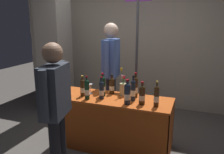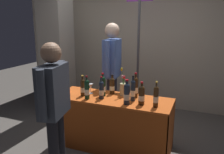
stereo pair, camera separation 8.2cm
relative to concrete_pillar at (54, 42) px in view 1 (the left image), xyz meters
name	(u,v)px [view 1 (the left image)]	position (x,y,z in m)	size (l,w,h in m)	color
ground_plane	(112,146)	(1.55, -0.92, -1.40)	(12.00, 12.00, 0.00)	#514C47
back_partition	(145,33)	(1.55, 1.01, 0.16)	(5.79, 0.12, 3.13)	#B2A893
concrete_pillar	(54,42)	(0.00, 0.00, 0.00)	(0.51, 0.51, 2.80)	gray
tasting_table	(112,114)	(1.55, -0.92, -0.89)	(1.67, 0.61, 0.75)	#B74C19
featured_wine_bottle	(127,93)	(1.83, -1.09, -0.51)	(0.08, 0.08, 0.33)	#192333
display_bottle_0	(103,86)	(1.40, -0.89, -0.50)	(0.08, 0.08, 0.34)	black
display_bottle_1	(87,89)	(1.25, -1.10, -0.51)	(0.07, 0.07, 0.33)	black
display_bottle_2	(156,96)	(2.19, -1.04, -0.51)	(0.07, 0.07, 0.33)	#38230F
display_bottle_3	(133,90)	(1.86, -0.93, -0.50)	(0.07, 0.07, 0.35)	#192333
display_bottle_4	(112,85)	(1.48, -0.74, -0.53)	(0.08, 0.08, 0.29)	#38230F
display_bottle_5	(82,87)	(1.13, -1.00, -0.52)	(0.07, 0.07, 0.30)	#38230F
display_bottle_6	(102,90)	(1.43, -1.02, -0.52)	(0.07, 0.07, 0.32)	#192333
display_bottle_7	(135,87)	(1.85, -0.78, -0.50)	(0.07, 0.07, 0.36)	#38230F
display_bottle_8	(142,95)	(2.00, -1.03, -0.52)	(0.08, 0.08, 0.30)	#38230F
wine_glass_near_vendor	(90,87)	(1.18, -0.86, -0.54)	(0.07, 0.07, 0.15)	silver
flower_vase	(123,88)	(1.66, -0.77, -0.54)	(0.09, 0.09, 0.41)	tan
brochure_stand	(68,88)	(0.83, -0.92, -0.59)	(0.14, 0.01, 0.13)	silver
vendor_presenter	(111,66)	(1.29, -0.27, -0.33)	(0.24, 0.58, 1.77)	#2D3347
taster_foreground_right	(55,102)	(1.23, -1.80, -0.45)	(0.29, 0.59, 1.59)	black
booth_signpost	(137,44)	(1.64, 0.06, 0.01)	(0.45, 0.04, 2.34)	#47474C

